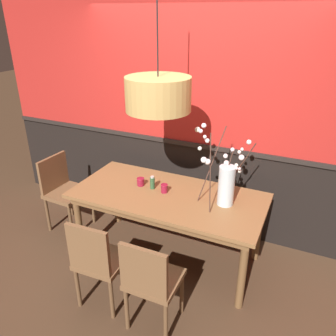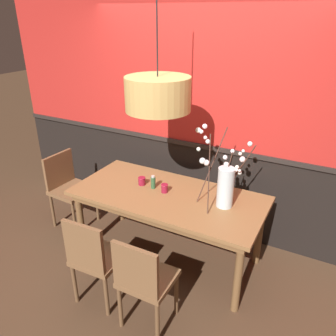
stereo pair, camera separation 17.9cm
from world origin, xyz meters
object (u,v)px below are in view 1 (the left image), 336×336
(dining_table, at_px, (168,201))
(chair_near_side_left, at_px, (98,259))
(chair_far_side_left, at_px, (178,176))
(candle_holder_nearer_edge, at_px, (141,182))
(chair_head_west_end, at_px, (63,188))
(vase_with_blossoms, at_px, (225,182))
(candle_holder_nearer_center, at_px, (164,188))
(pendant_lamp, at_px, (158,94))
(condiment_bottle, at_px, (152,183))
(chair_near_side_right, at_px, (151,280))

(dining_table, height_order, chair_near_side_left, chair_near_side_left)
(chair_far_side_left, height_order, candle_holder_nearer_edge, chair_far_side_left)
(chair_head_west_end, relative_size, vase_with_blossoms, 1.29)
(chair_far_side_left, bearing_deg, candle_holder_nearer_center, -75.84)
(vase_with_blossoms, height_order, pendant_lamp, pendant_lamp)
(chair_near_side_left, bearing_deg, chair_far_side_left, 89.93)
(dining_table, bearing_deg, candle_holder_nearer_edge, 171.50)
(chair_far_side_left, distance_m, pendant_lamp, 1.60)
(vase_with_blossoms, xyz_separation_m, condiment_bottle, (-0.74, -0.03, -0.15))
(chair_near_side_right, bearing_deg, chair_near_side_left, 177.04)
(pendant_lamp, bearing_deg, chair_head_west_end, 175.72)
(dining_table, distance_m, chair_near_side_right, 0.93)
(candle_holder_nearer_edge, relative_size, condiment_bottle, 0.59)
(chair_far_side_left, distance_m, candle_holder_nearer_edge, 0.88)
(vase_with_blossoms, distance_m, pendant_lamp, 1.01)
(dining_table, height_order, pendant_lamp, pendant_lamp)
(chair_near_side_right, bearing_deg, chair_far_side_left, 106.46)
(dining_table, xyz_separation_m, candle_holder_nearer_center, (-0.05, 0.02, 0.13))
(pendant_lamp, bearing_deg, chair_far_side_left, 102.44)
(candle_holder_nearer_center, height_order, condiment_bottle, condiment_bottle)
(dining_table, bearing_deg, condiment_bottle, 167.95)
(chair_near_side_right, distance_m, candle_holder_nearer_center, 0.99)
(chair_near_side_right, relative_size, candle_holder_nearer_edge, 10.73)
(condiment_bottle, bearing_deg, candle_holder_nearer_center, -8.99)
(vase_with_blossoms, bearing_deg, condiment_bottle, -177.51)
(chair_near_side_right, bearing_deg, vase_with_blossoms, 72.63)
(chair_head_west_end, distance_m, chair_near_side_right, 1.86)
(chair_near_side_right, bearing_deg, pendant_lamp, 111.15)
(chair_head_west_end, height_order, pendant_lamp, pendant_lamp)
(chair_near_side_right, distance_m, condiment_bottle, 1.07)
(chair_head_west_end, height_order, chair_near_side_left, chair_head_west_end)
(chair_near_side_right, bearing_deg, candle_holder_nearer_center, 108.64)
(chair_near_side_right, relative_size, pendant_lamp, 0.71)
(chair_head_west_end, bearing_deg, candle_holder_nearer_center, 0.05)
(candle_holder_nearer_edge, bearing_deg, chair_far_side_left, 85.16)
(chair_near_side_right, relative_size, condiment_bottle, 6.38)
(vase_with_blossoms, relative_size, candle_holder_nearer_edge, 8.42)
(chair_near_side_left, relative_size, vase_with_blossoms, 1.29)
(candle_holder_nearer_edge, bearing_deg, candle_holder_nearer_center, -6.31)
(pendant_lamp, bearing_deg, vase_with_blossoms, 14.50)
(chair_near_side_left, relative_size, condiment_bottle, 6.45)
(dining_table, bearing_deg, candle_holder_nearer_center, 159.37)
(chair_far_side_left, distance_m, chair_near_side_right, 1.83)
(chair_far_side_left, xyz_separation_m, candle_holder_nearer_edge, (-0.07, -0.83, 0.29))
(chair_head_west_end, height_order, chair_near_side_right, chair_head_west_end)
(chair_far_side_left, relative_size, condiment_bottle, 6.74)
(chair_head_west_end, height_order, candle_holder_nearer_center, chair_head_west_end)
(condiment_bottle, bearing_deg, vase_with_blossoms, 2.49)
(vase_with_blossoms, distance_m, candle_holder_nearer_edge, 0.90)
(dining_table, xyz_separation_m, condiment_bottle, (-0.19, 0.04, 0.15))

